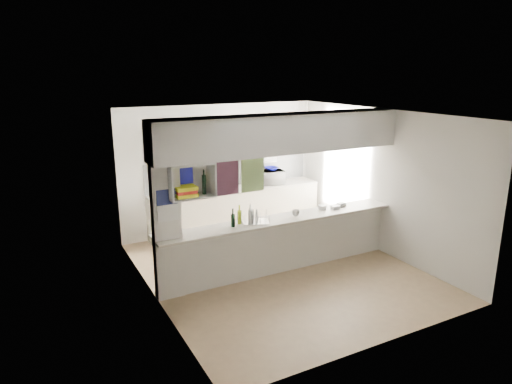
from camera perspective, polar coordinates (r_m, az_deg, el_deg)
floor at (r=7.76m, az=3.02°, el=-9.76°), size 4.80×4.80×0.00m
ceiling at (r=7.08m, az=3.31°, el=9.72°), size 4.80×4.80×0.00m
wall_back at (r=9.39m, az=-4.41°, el=2.98°), size 4.20×0.00×4.20m
wall_left at (r=6.52m, az=-12.88°, el=-2.76°), size 0.00×4.80×4.80m
wall_right at (r=8.56m, az=15.31°, el=1.30°), size 0.00×4.80×4.80m
servery_partition at (r=7.14m, az=2.00°, el=2.13°), size 4.20×0.50×2.60m
cubby_shelf at (r=6.50m, az=-8.42°, el=1.16°), size 0.65×0.35×0.50m
kitchen_run at (r=9.33m, az=-2.80°, el=-0.07°), size 3.60×0.63×2.24m
microwave at (r=9.60m, az=1.87°, el=1.84°), size 0.57×0.42×0.29m
bowl at (r=9.60m, az=1.92°, el=2.94°), size 0.28×0.28×0.07m
dish_rack at (r=7.20m, az=-0.08°, el=-3.14°), size 0.49×0.43×0.22m
cup at (r=7.50m, az=4.97°, el=-2.62°), size 0.15×0.15×0.10m
wine_bottles at (r=7.08m, az=-1.85°, el=-3.21°), size 0.36×0.14×0.32m
plastic_tubs at (r=8.05m, az=9.42°, el=-1.79°), size 0.56×0.22×0.07m
utensil_jar at (r=9.29m, az=-3.02°, el=0.92°), size 0.10×0.10×0.14m
knife_block at (r=9.19m, az=-4.80°, el=0.90°), size 0.11×0.09×0.19m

